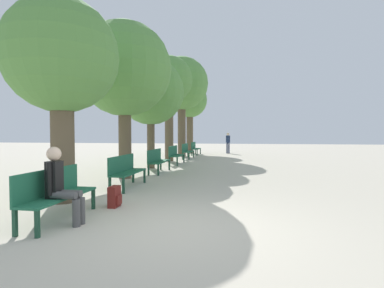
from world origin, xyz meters
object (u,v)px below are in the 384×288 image
(bench_row_0, at_px, (55,191))
(tree_row_5, at_px, (190,101))
(bench_row_3, at_px, (175,154))
(bench_row_2, at_px, (157,159))
(backpack, at_px, (115,197))
(tree_row_4, at_px, (182,85))
(bench_row_5, at_px, (195,147))
(tree_row_0, at_px, (61,59))
(tree_row_2, at_px, (151,92))
(person_seated, at_px, (61,183))
(bench_row_1, at_px, (125,169))
(tree_row_3, at_px, (169,82))
(pedestrian_near, at_px, (228,141))
(bench_row_4, at_px, (187,150))
(tree_row_1, at_px, (124,70))

(bench_row_0, bearing_deg, tree_row_5, 92.16)
(bench_row_0, distance_m, bench_row_3, 9.98)
(bench_row_2, bearing_deg, bench_row_3, 90.00)
(backpack, bearing_deg, tree_row_4, 95.43)
(bench_row_5, height_order, backpack, bench_row_5)
(bench_row_2, xyz_separation_m, tree_row_0, (-0.70, -5.31, 2.69))
(bench_row_3, xyz_separation_m, backpack, (0.64, -8.88, -0.32))
(tree_row_2, distance_m, backpack, 7.79)
(tree_row_4, distance_m, person_seated, 15.98)
(bench_row_1, bearing_deg, backpack, -73.85)
(tree_row_3, relative_size, pedestrian_near, 3.65)
(person_seated, bearing_deg, bench_row_4, 91.02)
(bench_row_3, relative_size, tree_row_0, 0.40)
(pedestrian_near, bearing_deg, tree_row_3, -113.27)
(bench_row_5, relative_size, tree_row_5, 0.33)
(bench_row_0, bearing_deg, bench_row_4, 90.00)
(bench_row_5, distance_m, pedestrian_near, 3.03)
(tree_row_0, xyz_separation_m, tree_row_5, (0.00, 17.14, 0.85))
(bench_row_5, bearing_deg, bench_row_4, -90.00)
(bench_row_2, height_order, tree_row_4, tree_row_4)
(bench_row_2, bearing_deg, tree_row_1, -113.34)
(bench_row_3, relative_size, bench_row_4, 1.00)
(backpack, bearing_deg, bench_row_3, 94.15)
(tree_row_4, bearing_deg, backpack, -84.57)
(bench_row_5, relative_size, tree_row_1, 0.34)
(bench_row_0, relative_size, bench_row_2, 1.00)
(tree_row_5, bearing_deg, person_seated, -87.13)
(tree_row_4, relative_size, person_seated, 5.06)
(person_seated, bearing_deg, bench_row_1, 93.92)
(tree_row_3, relative_size, tree_row_5, 1.06)
(bench_row_3, bearing_deg, tree_row_1, -98.02)
(tree_row_5, bearing_deg, bench_row_4, -82.34)
(bench_row_1, distance_m, pedestrian_near, 15.40)
(bench_row_4, distance_m, tree_row_1, 8.90)
(bench_row_3, height_order, bench_row_4, same)
(bench_row_3, xyz_separation_m, tree_row_1, (-0.70, -4.94, 3.21))
(bench_row_3, relative_size, tree_row_5, 0.33)
(bench_row_5, xyz_separation_m, tree_row_1, (-0.70, -11.59, 3.21))
(tree_row_1, relative_size, pedestrian_near, 3.35)
(bench_row_1, relative_size, backpack, 4.10)
(tree_row_0, relative_size, tree_row_2, 0.93)
(bench_row_1, relative_size, tree_row_4, 0.27)
(bench_row_0, height_order, bench_row_1, same)
(pedestrian_near, bearing_deg, bench_row_3, -105.11)
(bench_row_5, bearing_deg, bench_row_2, -90.00)
(bench_row_1, height_order, tree_row_4, tree_row_4)
(person_seated, bearing_deg, tree_row_5, 92.87)
(bench_row_2, distance_m, tree_row_3, 6.31)
(tree_row_4, relative_size, backpack, 15.26)
(bench_row_2, distance_m, backpack, 5.60)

